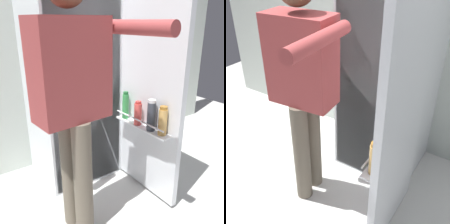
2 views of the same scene
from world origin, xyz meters
TOP-DOWN VIEW (x-y plane):
  - ground_plane at (0.00, 0.00)m, footprint 6.07×6.07m
  - kitchen_wall at (0.00, 0.89)m, footprint 4.40×0.10m
  - refrigerator at (0.03, 0.50)m, footprint 0.71×1.23m
  - person at (-0.31, -0.13)m, footprint 0.58×0.72m

SIDE VIEW (x-z plane):
  - ground_plane at x=0.00m, z-range 0.00..0.00m
  - refrigerator at x=0.03m, z-range 0.00..1.80m
  - person at x=-0.31m, z-range 0.16..1.79m
  - kitchen_wall at x=0.00m, z-range 0.00..2.50m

